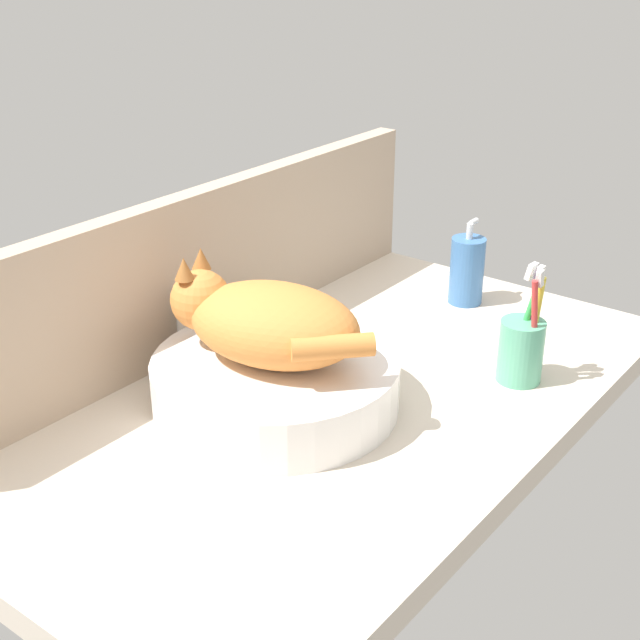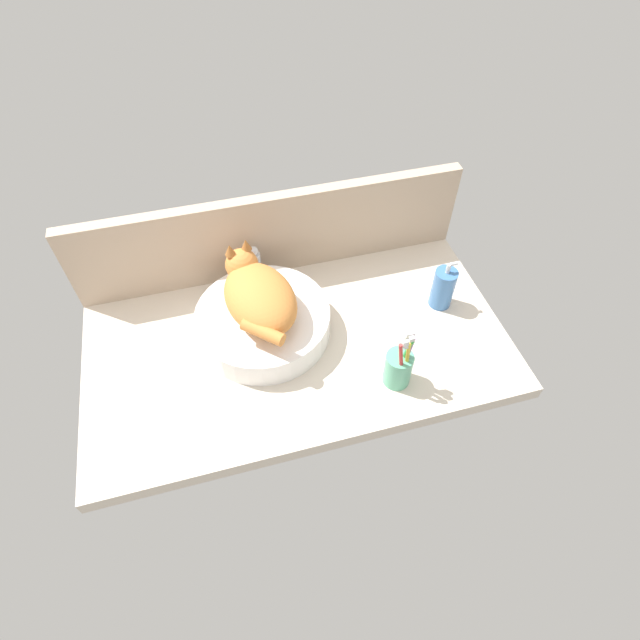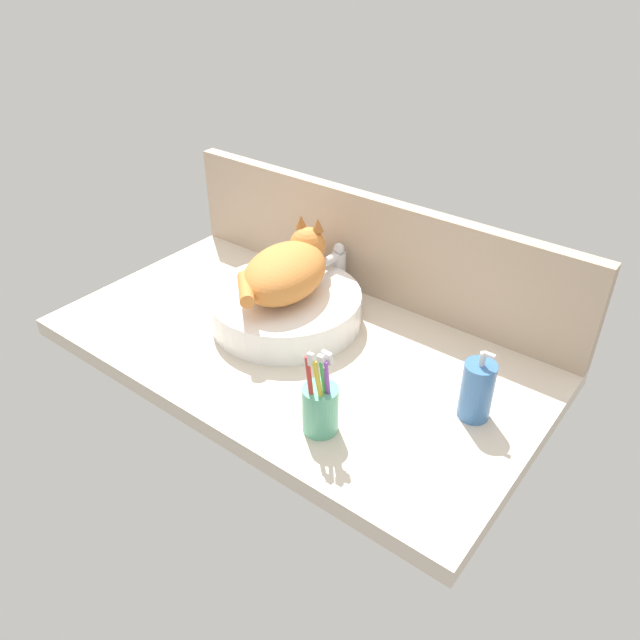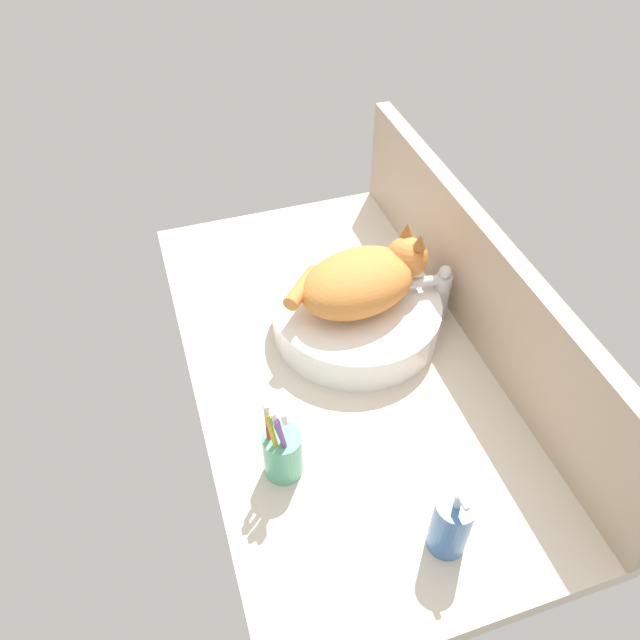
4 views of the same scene
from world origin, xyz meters
The scene contains 7 objects.
ground_plane centered at (0.00, 0.00, -2.00)cm, with size 111.00×61.71×4.00cm, color beige.
backsplash_panel centered at (0.00, 29.05, 12.87)cm, with size 111.00×3.60×25.75cm, color tan.
sink_basin centered at (-7.75, 5.42, 3.84)cm, with size 35.44×35.44×7.68cm, color white.
cat centered at (-8.12, 6.74, 13.44)cm, with size 21.95×32.13×14.00cm.
faucet centered at (-6.32, 23.12, 7.30)cm, with size 3.70×11.86×13.60cm.
soap_dispenser centered at (42.16, 2.42, 6.23)cm, with size 6.19×6.19×15.55cm.
toothbrush_cup centered at (21.13, -18.75, 5.54)cm, with size 6.79×6.79×18.69cm.
Camera 1 is at (-92.27, -67.76, 65.82)cm, focal length 50.00 mm.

